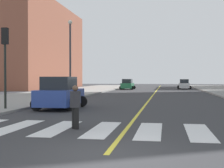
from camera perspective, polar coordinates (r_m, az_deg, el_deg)
The scene contains 11 objects.
ground_plane at distance 8.22m, azimuth -1.07°, elevation -12.82°, with size 220.00×220.00×0.00m, color #333335.
sidewalk_kerb_west at distance 31.09m, azimuth -16.43°, elevation -2.55°, with size 10.00×120.00×0.15m, color gray.
crosswalk_paint at distance 12.10m, azimuth 2.53°, elevation -8.33°, with size 13.50×4.00×0.01m.
lane_divider_paint at distance 47.91m, azimuth 7.95°, elevation -1.38°, with size 0.16×80.00×0.01m, color yellow.
low_rise_brick_west at distance 68.50m, azimuth -15.49°, elevation 6.45°, with size 16.00×32.00×17.10m, color brown.
car_green_nearest at distance 57.06m, azimuth 2.83°, elevation -0.11°, with size 2.74×4.31×1.90m.
car_blue_second at distance 20.69m, azimuth -9.39°, elevation -1.77°, with size 3.02×4.74×2.09m.
car_white_third at distance 60.87m, azimuth 12.98°, elevation -0.08°, with size 2.68×4.23×1.87m.
traffic_light_far_corner at distance 20.19m, azimuth -18.83°, elevation 5.54°, with size 0.36×0.41×4.90m.
pedestrian_crossing at distance 12.35m, azimuth -6.68°, elevation -3.79°, with size 0.42×0.42×1.70m.
street_lamp at distance 33.66m, azimuth -7.60°, elevation 5.86°, with size 0.44×0.44×8.01m.
Camera 1 is at (1.50, -7.84, 1.96)m, focal length 50.32 mm.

